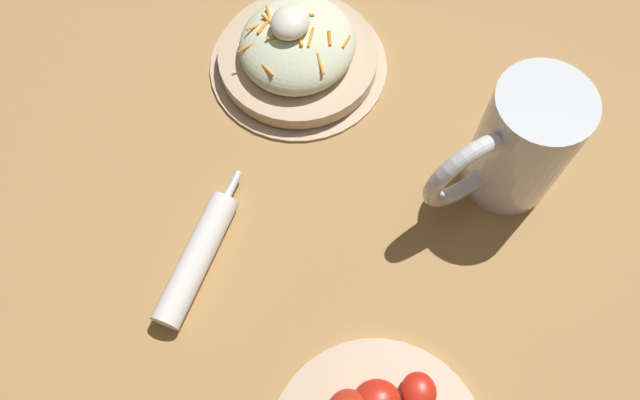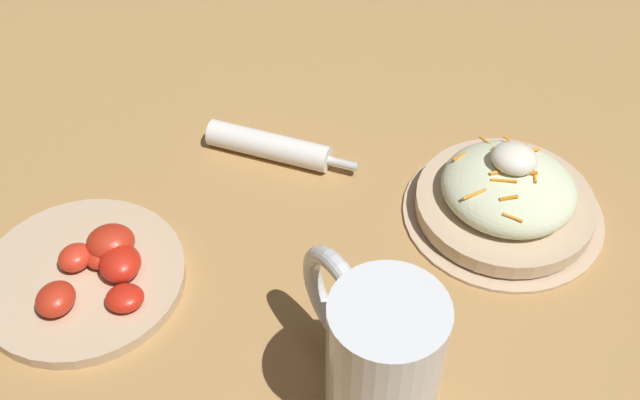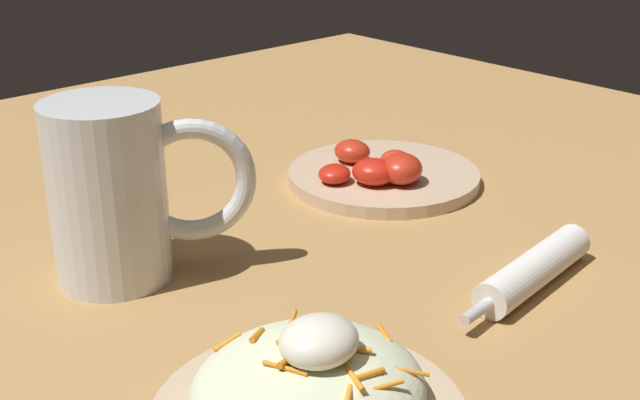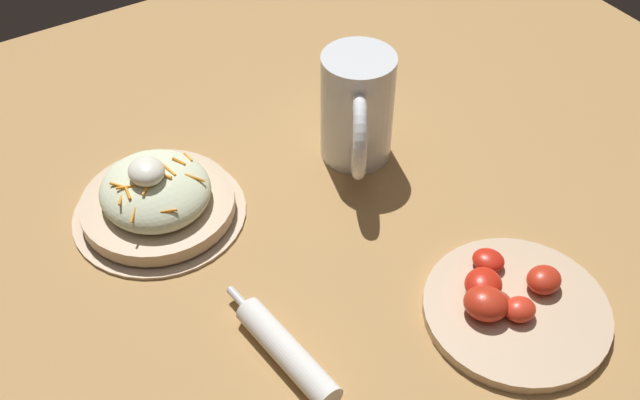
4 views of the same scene
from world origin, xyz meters
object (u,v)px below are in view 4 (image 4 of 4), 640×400
at_px(napkin_roll, 286,351).
at_px(tomato_plate, 512,305).
at_px(salad_plate, 157,198).
at_px(beer_mug, 357,114).

height_order(napkin_roll, tomato_plate, tomato_plate).
distance_m(salad_plate, napkin_roll, 0.28).
relative_size(salad_plate, napkin_roll, 1.19).
bearing_deg(beer_mug, salad_plate, 83.19).
bearing_deg(beer_mug, napkin_roll, 134.07).
relative_size(salad_plate, beer_mug, 1.39).
xyz_separation_m(salad_plate, beer_mug, (-0.03, -0.28, 0.04)).
height_order(salad_plate, beer_mug, beer_mug).
height_order(beer_mug, tomato_plate, beer_mug).
distance_m(salad_plate, beer_mug, 0.29).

